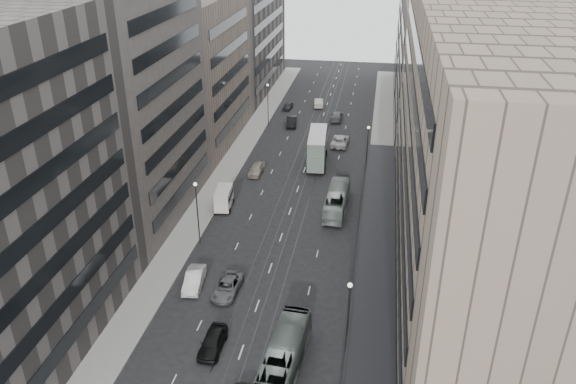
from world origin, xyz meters
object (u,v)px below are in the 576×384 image
Objects in this scene: sedan_0 at (213,342)px; double_decker at (317,148)px; bus_near at (283,358)px; panel_van at (224,198)px; sedan_1 at (194,279)px; sedan_2 at (227,287)px; bus_far at (337,199)px.

double_decker is at bearing 84.91° from sedan_0.
panel_van is at bearing -61.27° from bus_near.
panel_van is 0.93× the size of sedan_1.
bus_near is 13.34m from sedan_2.
bus_far is (1.92, 31.49, -0.10)m from bus_near.
sedan_0 is 0.95× the size of sedan_1.
panel_van is 19.48m from sedan_2.
double_decker is 44.90m from sedan_0.
sedan_0 is 0.90× the size of sedan_2.
double_decker reaches higher than panel_van.
double_decker is 2.07× the size of panel_van.
sedan_2 is (-5.33, -35.91, -2.10)m from double_decker.
bus_far is at bearing 66.92° from sedan_2.
panel_van is at bearing 103.87° from sedan_0.
double_decker is (-2.67, 46.56, 1.21)m from bus_near.
bus_near is at bearing -50.74° from sedan_2.
sedan_0 is at bearing -82.41° from panel_van.
bus_near is 2.43× the size of sedan_0.
double_decker is at bearing -82.80° from bus_near.
sedan_2 is (3.89, -0.54, -0.09)m from sedan_1.
bus_near is at bearing -90.52° from double_decker.
sedan_1 is at bearing -108.41° from double_decker.
bus_far is 30.91m from sedan_0.
bus_near is 1.20× the size of double_decker.
bus_far reaches higher than sedan_0.
double_decker reaches higher than bus_far.
bus_near is 2.30× the size of sedan_1.
bus_far is at bearing 49.46° from sedan_1.
sedan_0 is (6.49, -27.37, -0.76)m from panel_van.
bus_near is 2.49× the size of panel_van.
sedan_0 is 10.44m from sedan_1.
panel_van is at bearing 108.93° from sedan_2.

